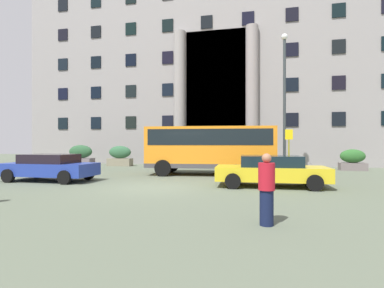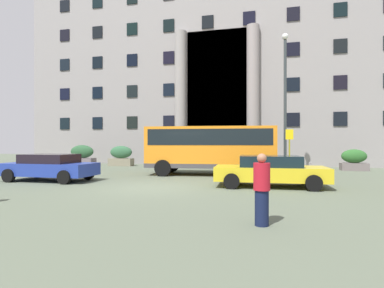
{
  "view_description": "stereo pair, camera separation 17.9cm",
  "coord_description": "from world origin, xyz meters",
  "px_view_note": "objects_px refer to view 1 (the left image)",
  "views": [
    {
      "loc": [
        4.13,
        -11.39,
        1.79
      ],
      "look_at": [
        0.52,
        4.98,
        1.76
      ],
      "focal_mm": 27.95,
      "sensor_mm": 36.0,
      "label": 1
    },
    {
      "loc": [
        4.3,
        -11.35,
        1.79
      ],
      "look_at": [
        0.52,
        4.98,
        1.76
      ],
      "focal_mm": 27.95,
      "sensor_mm": 36.0,
      "label": 2
    }
  ],
  "objects_px": {
    "hedge_planter_entrance_left": "(174,158)",
    "lamppost_plaza_centre": "(284,93)",
    "hedge_planter_far_west": "(120,156)",
    "hedge_planter_east": "(250,160)",
    "bus_stop_sign": "(289,146)",
    "motorcycle_near_kerb": "(296,172)",
    "hedge_planter_far_east": "(353,160)",
    "hedge_planter_west": "(81,156)",
    "pedestrian_man_red_shirt": "(267,189)",
    "orange_minibus": "(210,146)",
    "parked_hatchback_near": "(50,167)",
    "parked_coupe_end": "(271,170)"
  },
  "relations": [
    {
      "from": "orange_minibus",
      "to": "lamppost_plaza_centre",
      "type": "height_order",
      "value": "lamppost_plaza_centre"
    },
    {
      "from": "hedge_planter_far_east",
      "to": "motorcycle_near_kerb",
      "type": "bearing_deg",
      "value": -122.41
    },
    {
      "from": "parked_hatchback_near",
      "to": "lamppost_plaza_centre",
      "type": "relative_size",
      "value": 0.49
    },
    {
      "from": "orange_minibus",
      "to": "bus_stop_sign",
      "type": "relative_size",
      "value": 2.79
    },
    {
      "from": "hedge_planter_entrance_left",
      "to": "lamppost_plaza_centre",
      "type": "bearing_deg",
      "value": -15.21
    },
    {
      "from": "motorcycle_near_kerb",
      "to": "pedestrian_man_red_shirt",
      "type": "height_order",
      "value": "pedestrian_man_red_shirt"
    },
    {
      "from": "parked_hatchback_near",
      "to": "lamppost_plaza_centre",
      "type": "distance_m",
      "value": 14.11
    },
    {
      "from": "bus_stop_sign",
      "to": "pedestrian_man_red_shirt",
      "type": "distance_m",
      "value": 12.06
    },
    {
      "from": "orange_minibus",
      "to": "parked_coupe_end",
      "type": "height_order",
      "value": "orange_minibus"
    },
    {
      "from": "bus_stop_sign",
      "to": "hedge_planter_far_east",
      "type": "xyz_separation_m",
      "value": [
        4.36,
        3.07,
        -0.95
      ]
    },
    {
      "from": "orange_minibus",
      "to": "pedestrian_man_red_shirt",
      "type": "height_order",
      "value": "orange_minibus"
    },
    {
      "from": "lamppost_plaza_centre",
      "to": "pedestrian_man_red_shirt",
      "type": "bearing_deg",
      "value": -96.45
    },
    {
      "from": "hedge_planter_far_west",
      "to": "orange_minibus",
      "type": "bearing_deg",
      "value": -32.44
    },
    {
      "from": "hedge_planter_west",
      "to": "motorcycle_near_kerb",
      "type": "xyz_separation_m",
      "value": [
        15.9,
        -7.06,
        -0.34
      ]
    },
    {
      "from": "bus_stop_sign",
      "to": "hedge_planter_far_east",
      "type": "relative_size",
      "value": 1.6
    },
    {
      "from": "hedge_planter_east",
      "to": "motorcycle_near_kerb",
      "type": "xyz_separation_m",
      "value": [
        2.34,
        -7.4,
        -0.16
      ]
    },
    {
      "from": "parked_coupe_end",
      "to": "hedge_planter_east",
      "type": "bearing_deg",
      "value": 94.35
    },
    {
      "from": "pedestrian_man_red_shirt",
      "to": "bus_stop_sign",
      "type": "bearing_deg",
      "value": -67.67
    },
    {
      "from": "orange_minibus",
      "to": "hedge_planter_west",
      "type": "relative_size",
      "value": 3.44
    },
    {
      "from": "bus_stop_sign",
      "to": "motorcycle_near_kerb",
      "type": "distance_m",
      "value": 4.03
    },
    {
      "from": "hedge_planter_west",
      "to": "pedestrian_man_red_shirt",
      "type": "bearing_deg",
      "value": -46.56
    },
    {
      "from": "hedge_planter_entrance_left",
      "to": "motorcycle_near_kerb",
      "type": "xyz_separation_m",
      "value": [
        7.94,
        -6.99,
        -0.24
      ]
    },
    {
      "from": "bus_stop_sign",
      "to": "parked_coupe_end",
      "type": "relative_size",
      "value": 0.58
    },
    {
      "from": "hedge_planter_entrance_left",
      "to": "hedge_planter_east",
      "type": "distance_m",
      "value": 5.62
    },
    {
      "from": "hedge_planter_west",
      "to": "hedge_planter_far_west",
      "type": "bearing_deg",
      "value": 3.88
    },
    {
      "from": "bus_stop_sign",
      "to": "motorcycle_near_kerb",
      "type": "xyz_separation_m",
      "value": [
        -0.04,
        -3.86,
        -1.17
      ]
    },
    {
      "from": "hedge_planter_east",
      "to": "lamppost_plaza_centre",
      "type": "distance_m",
      "value": 5.52
    },
    {
      "from": "hedge_planter_far_west",
      "to": "hedge_planter_far_east",
      "type": "relative_size",
      "value": 1.18
    },
    {
      "from": "parked_coupe_end",
      "to": "lamppost_plaza_centre",
      "type": "xyz_separation_m",
      "value": [
        1.12,
        6.84,
        4.32
      ]
    },
    {
      "from": "orange_minibus",
      "to": "parked_coupe_end",
      "type": "distance_m",
      "value": 5.28
    },
    {
      "from": "hedge_planter_east",
      "to": "lamppost_plaza_centre",
      "type": "xyz_separation_m",
      "value": [
        2.21,
        -2.53,
        4.38
      ]
    },
    {
      "from": "parked_coupe_end",
      "to": "parked_hatchback_near",
      "type": "height_order",
      "value": "parked_coupe_end"
    },
    {
      "from": "hedge_planter_far_west",
      "to": "parked_hatchback_near",
      "type": "xyz_separation_m",
      "value": [
        1.07,
        -9.62,
        -0.1
      ]
    },
    {
      "from": "hedge_planter_far_west",
      "to": "hedge_planter_entrance_left",
      "type": "relative_size",
      "value": 1.07
    },
    {
      "from": "hedge_planter_far_east",
      "to": "hedge_planter_west",
      "type": "xyz_separation_m",
      "value": [
        -20.3,
        0.13,
        0.12
      ]
    },
    {
      "from": "parked_coupe_end",
      "to": "lamppost_plaza_centre",
      "type": "height_order",
      "value": "lamppost_plaza_centre"
    },
    {
      "from": "parked_hatchback_near",
      "to": "orange_minibus",
      "type": "bearing_deg",
      "value": 32.38
    },
    {
      "from": "pedestrian_man_red_shirt",
      "to": "lamppost_plaza_centre",
      "type": "height_order",
      "value": "lamppost_plaza_centre"
    },
    {
      "from": "parked_coupe_end",
      "to": "hedge_planter_far_west",
      "type": "bearing_deg",
      "value": 138.34
    },
    {
      "from": "hedge_planter_far_east",
      "to": "hedge_planter_east",
      "type": "relative_size",
      "value": 0.94
    },
    {
      "from": "hedge_planter_far_east",
      "to": "pedestrian_man_red_shirt",
      "type": "height_order",
      "value": "pedestrian_man_red_shirt"
    },
    {
      "from": "orange_minibus",
      "to": "hedge_planter_east",
      "type": "relative_size",
      "value": 4.17
    },
    {
      "from": "bus_stop_sign",
      "to": "motorcycle_near_kerb",
      "type": "relative_size",
      "value": 1.29
    },
    {
      "from": "hedge_planter_east",
      "to": "parked_hatchback_near",
      "type": "distance_m",
      "value": 13.34
    },
    {
      "from": "hedge_planter_entrance_left",
      "to": "pedestrian_man_red_shirt",
      "type": "xyz_separation_m",
      "value": [
        6.35,
        -15.05,
        0.08
      ]
    },
    {
      "from": "parked_hatchback_near",
      "to": "pedestrian_man_red_shirt",
      "type": "bearing_deg",
      "value": -30.07
    },
    {
      "from": "orange_minibus",
      "to": "pedestrian_man_red_shirt",
      "type": "xyz_separation_m",
      "value": [
        2.84,
        -10.19,
        -0.85
      ]
    },
    {
      "from": "hedge_planter_far_east",
      "to": "parked_hatchback_near",
      "type": "bearing_deg",
      "value": -149.72
    },
    {
      "from": "hedge_planter_far_west",
      "to": "parked_coupe_end",
      "type": "distance_m",
      "value": 14.61
    },
    {
      "from": "hedge_planter_far_east",
      "to": "hedge_planter_west",
      "type": "bearing_deg",
      "value": 179.64
    }
  ]
}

